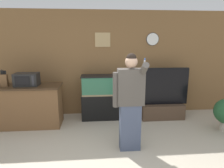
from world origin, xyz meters
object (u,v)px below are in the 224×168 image
knife_block (4,80)px  aquarium_on_stand (103,97)px  counter_island (28,106)px  tv_on_stand (162,104)px  microwave (27,79)px  person_standing (130,101)px

knife_block → aquarium_on_stand: 2.20m
counter_island → tv_on_stand: tv_on_stand is taller
counter_island → tv_on_stand: (3.12, 0.17, -0.10)m
knife_block → tv_on_stand: knife_block is taller
microwave → tv_on_stand: 3.17m
aquarium_on_stand → person_standing: person_standing is taller
microwave → tv_on_stand: (3.09, 0.16, -0.69)m
counter_island → knife_block: 0.74m
knife_block → tv_on_stand: size_ratio=0.29×
counter_island → tv_on_stand: bearing=3.1°
counter_island → microwave: 0.60m
counter_island → microwave: (0.03, 0.01, 0.60)m
aquarium_on_stand → tv_on_stand: (1.44, -0.12, -0.18)m
knife_block → aquarium_on_stand: (2.12, 0.31, -0.52)m
microwave → person_standing: 2.37m
microwave → knife_block: knife_block is taller
knife_block → person_standing: size_ratio=0.22×
microwave → aquarium_on_stand: bearing=9.7°
microwave → knife_block: size_ratio=1.35×
aquarium_on_stand → counter_island: bearing=-170.3°
tv_on_stand → counter_island: bearing=-176.9°
aquarium_on_stand → tv_on_stand: bearing=-4.8°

